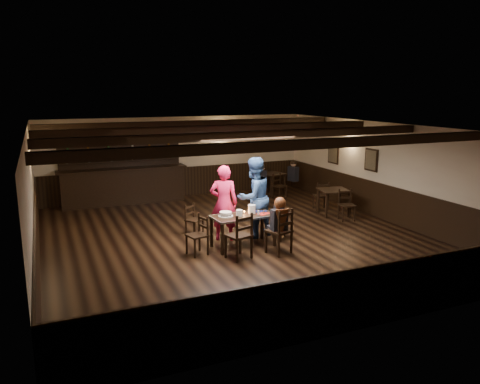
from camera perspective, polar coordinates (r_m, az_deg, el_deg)
name	(u,v)px	position (r m, az deg, el deg)	size (l,w,h in m)	color
ground	(234,237)	(11.64, -0.69, -5.48)	(10.00, 10.00, 0.00)	black
room_shell	(234,167)	(11.27, -0.74, 3.06)	(9.02, 10.02, 2.71)	beige
dining_table	(243,219)	(10.75, 0.40, -3.30)	(1.50, 0.81, 0.75)	black
chair_near_left	(241,233)	(9.96, 0.15, -4.97)	(0.58, 0.57, 1.02)	black
chair_near_right	(282,228)	(10.31, 5.13, -4.41)	(0.60, 0.58, 1.02)	black
chair_end_left	(200,231)	(10.35, -4.90, -4.82)	(0.47, 0.49, 0.88)	black
chair_end_right	(280,220)	(11.33, 4.93, -3.43)	(0.40, 0.42, 0.84)	black
chair_far_pushed	(192,217)	(11.76, -5.85, -3.05)	(0.49, 0.49, 0.78)	black
woman_pink	(224,203)	(11.20, -1.99, -1.34)	(0.67, 0.44, 1.83)	#FF2C7E
man_blue	(254,197)	(11.43, 1.69, -0.67)	(0.96, 0.75, 1.98)	navy
seated_person	(280,217)	(10.29, 4.84, -3.02)	(0.35, 0.52, 0.85)	black
cake	(226,214)	(10.63, -1.76, -2.73)	(0.34, 0.34, 0.11)	white
plate_stack_a	(239,213)	(10.65, -0.08, -2.55)	(0.15, 0.15, 0.14)	white
plate_stack_b	(252,209)	(10.87, 1.44, -2.09)	(0.17, 0.17, 0.20)	white
tea_light	(244,212)	(10.87, 0.53, -2.51)	(0.06, 0.06, 0.06)	#A5A8AD
salt_shaker	(259,212)	(10.78, 2.27, -2.50)	(0.04, 0.04, 0.10)	silver
pepper_shaker	(264,212)	(10.84, 2.92, -2.47)	(0.03, 0.03, 0.08)	#A5A8AD
drink_glass	(251,210)	(10.91, 1.36, -2.24)	(0.08, 0.08, 0.12)	silver
menu_red	(263,213)	(10.88, 2.87, -2.63)	(0.31, 0.22, 0.00)	maroon
menu_blue	(261,211)	(11.07, 2.59, -2.36)	(0.26, 0.19, 0.00)	#0D1441
bar_counter	(123,181)	(15.40, -14.08, 1.33)	(4.01, 0.70, 2.20)	black
back_table_a	(334,193)	(13.79, 11.34, -0.11)	(0.97, 0.97, 0.75)	black
back_table_b	(271,176)	(16.24, 3.83, 1.94)	(0.97, 0.97, 0.75)	black
bg_patron_left	(262,174)	(15.74, 2.72, 2.19)	(0.20, 0.33, 0.67)	black
bg_patron_right	(293,171)	(16.30, 6.51, 2.59)	(0.30, 0.40, 0.73)	black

